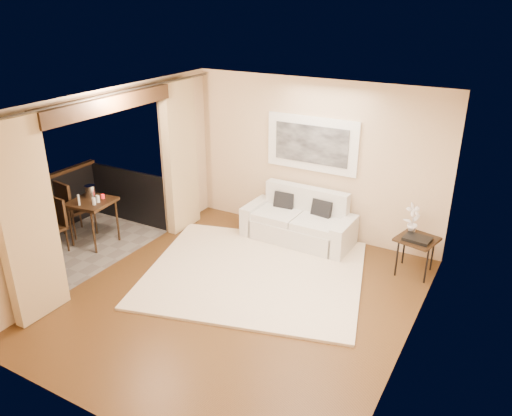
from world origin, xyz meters
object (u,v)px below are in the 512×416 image
Objects in this scene: sofa at (300,223)px; orchid at (413,219)px; bistro_table at (92,205)px; balcony_chair_near at (55,221)px; balcony_chair_far at (69,205)px; side_table at (417,242)px; ice_bucket at (90,191)px.

orchid is (1.86, -0.03, 0.51)m from sofa.
balcony_chair_near is at bearing -124.78° from bistro_table.
orchid is at bearing -152.97° from balcony_chair_far.
balcony_chair_near is (-5.30, -2.14, -0.00)m from side_table.
side_table is 0.71× the size of balcony_chair_near.
orchid reaches higher than balcony_chair_near.
ice_bucket reaches higher than balcony_chair_near.
sofa is 2.42× the size of bistro_table.
ice_bucket is at bearing 135.45° from bistro_table.
bistro_table is at bearing -44.55° from ice_bucket.
orchid reaches higher than bistro_table.
bistro_table is 0.77× the size of balcony_chair_far.
bistro_table is at bearing -147.67° from sofa.
balcony_chair_far reaches higher than side_table.
orchid reaches higher than balcony_chair_far.
balcony_chair_near is at bearing -144.20° from sofa.
sofa is 9.40× the size of ice_bucket.
bistro_table is (-2.98, -1.81, 0.38)m from sofa.
bistro_table is at bearing -159.84° from orchid.
balcony_chair_near is at bearing -156.33° from orchid.
balcony_chair_far is 5.05× the size of ice_bucket.
balcony_chair_far is 0.54m from ice_bucket.
balcony_chair_far is 0.56m from balcony_chair_near.
bistro_table is at bearing -172.38° from balcony_chair_far.
bistro_table is 0.63m from balcony_chair_near.
balcony_chair_near is at bearing 123.15° from balcony_chair_far.
orchid is (-0.13, 0.13, 0.30)m from side_table.
side_table is at bearing -154.55° from balcony_chair_far.
bistro_table reaches higher than side_table.
sofa is at bearing 31.27° from bistro_table.
balcony_chair_near reaches higher than bistro_table.
orchid is at bearing 134.96° from side_table.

